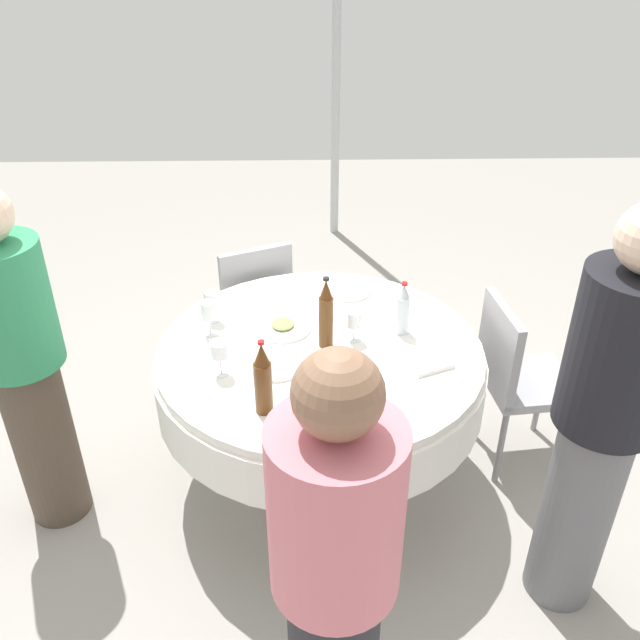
# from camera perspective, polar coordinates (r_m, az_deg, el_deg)

# --- Properties ---
(ground_plane) EXTENTS (10.00, 10.00, 0.00)m
(ground_plane) POSITION_cam_1_polar(r_m,az_deg,el_deg) (3.32, 0.00, -12.99)
(ground_plane) COLOR gray
(dining_table) EXTENTS (1.45, 1.45, 0.74)m
(dining_table) POSITION_cam_1_polar(r_m,az_deg,el_deg) (2.94, 0.00, -4.67)
(dining_table) COLOR white
(dining_table) RESTS_ON ground_plane
(bottle_brown_inner) EXTENTS (0.06, 0.06, 0.33)m
(bottle_brown_inner) POSITION_cam_1_polar(r_m,az_deg,el_deg) (2.78, 0.52, 0.48)
(bottle_brown_inner) COLOR #593314
(bottle_brown_inner) RESTS_ON dining_table
(bottle_brown_far) EXTENTS (0.07, 0.07, 0.31)m
(bottle_brown_far) POSITION_cam_1_polar(r_m,az_deg,el_deg) (2.42, -4.98, -5.16)
(bottle_brown_far) COLOR #593314
(bottle_brown_far) RESTS_ON dining_table
(bottle_clear_front) EXTENTS (0.06, 0.06, 0.25)m
(bottle_clear_front) POSITION_cam_1_polar(r_m,az_deg,el_deg) (2.92, 7.20, 0.90)
(bottle_clear_front) COLOR silver
(bottle_clear_front) RESTS_ON dining_table
(wine_glass_south) EXTENTS (0.06, 0.06, 0.14)m
(wine_glass_south) POSITION_cam_1_polar(r_m,az_deg,el_deg) (2.85, 3.00, -0.08)
(wine_glass_south) COLOR white
(wine_glass_south) RESTS_ON dining_table
(wine_glass_east) EXTENTS (0.06, 0.06, 0.15)m
(wine_glass_east) POSITION_cam_1_polar(r_m,az_deg,el_deg) (3.02, -9.36, 1.70)
(wine_glass_east) COLOR white
(wine_glass_east) RESTS_ON dining_table
(wine_glass_west) EXTENTS (0.07, 0.07, 0.15)m
(wine_glass_west) POSITION_cam_1_polar(r_m,az_deg,el_deg) (2.65, -8.75, -2.70)
(wine_glass_west) COLOR white
(wine_glass_west) RESTS_ON dining_table
(wine_glass_near) EXTENTS (0.07, 0.07, 0.16)m
(wine_glass_near) POSITION_cam_1_polar(r_m,az_deg,el_deg) (2.92, -9.66, 0.75)
(wine_glass_near) COLOR white
(wine_glass_near) RESTS_ON dining_table
(plate_left) EXTENTS (0.25, 0.25, 0.04)m
(plate_left) POSITION_cam_1_polar(r_m,az_deg,el_deg) (2.98, -3.23, -0.58)
(plate_left) COLOR white
(plate_left) RESTS_ON dining_table
(plate_outer) EXTENTS (0.24, 0.24, 0.02)m
(plate_outer) POSITION_cam_1_polar(r_m,az_deg,el_deg) (3.28, 2.42, 2.64)
(plate_outer) COLOR white
(plate_outer) RESTS_ON dining_table
(plate_right) EXTENTS (0.21, 0.21, 0.04)m
(plate_right) POSITION_cam_1_polar(r_m,az_deg,el_deg) (2.63, 2.78, -5.36)
(plate_right) COLOR white
(plate_right) RESTS_ON dining_table
(plate_mid) EXTENTS (0.23, 0.23, 0.02)m
(plate_mid) POSITION_cam_1_polar(r_m,az_deg,el_deg) (2.73, -3.74, -3.91)
(plate_mid) COLOR white
(plate_mid) RESTS_ON dining_table
(spoon_far) EXTENTS (0.16, 0.11, 0.00)m
(spoon_far) POSITION_cam_1_polar(r_m,az_deg,el_deg) (3.18, -1.68, 1.49)
(spoon_far) COLOR silver
(spoon_far) RESTS_ON dining_table
(folded_napkin) EXTENTS (0.23, 0.23, 0.02)m
(folded_napkin) POSITION_cam_1_polar(r_m,az_deg,el_deg) (2.78, 9.16, -3.43)
(folded_napkin) COLOR white
(folded_napkin) RESTS_ON dining_table
(person_inner) EXTENTS (0.34, 0.34, 1.65)m
(person_inner) POSITION_cam_1_polar(r_m,az_deg,el_deg) (2.45, 23.33, -7.97)
(person_inner) COLOR slate
(person_inner) RESTS_ON ground_plane
(person_far) EXTENTS (0.34, 0.34, 1.55)m
(person_far) POSITION_cam_1_polar(r_m,az_deg,el_deg) (1.88, 1.26, -22.00)
(person_far) COLOR #26262B
(person_far) RESTS_ON ground_plane
(person_front) EXTENTS (0.34, 0.34, 1.56)m
(person_front) POSITION_cam_1_polar(r_m,az_deg,el_deg) (2.88, -24.45, -3.36)
(person_front) COLOR #4C3F33
(person_front) RESTS_ON ground_plane
(chair_west) EXTENTS (0.53, 0.53, 0.87)m
(chair_west) POSITION_cam_1_polar(r_m,az_deg,el_deg) (3.68, -5.94, 1.75)
(chair_west) COLOR #99999E
(chair_west) RESTS_ON ground_plane
(chair_near) EXTENTS (0.44, 0.44, 0.87)m
(chair_near) POSITION_cam_1_polar(r_m,az_deg,el_deg) (3.21, 16.62, -4.34)
(chair_near) COLOR #99999E
(chair_near) RESTS_ON ground_plane
(tent_pole_main) EXTENTS (0.07, 0.07, 2.59)m
(tent_pole_main) POSITION_cam_1_polar(r_m,az_deg,el_deg) (5.44, 1.40, 20.36)
(tent_pole_main) COLOR #B2B5B7
(tent_pole_main) RESTS_ON ground_plane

